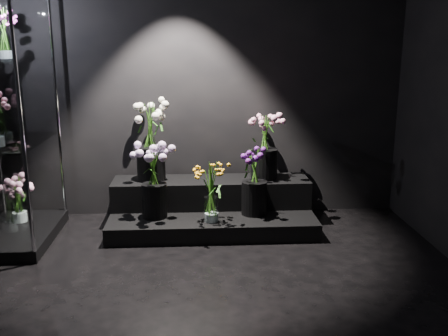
{
  "coord_description": "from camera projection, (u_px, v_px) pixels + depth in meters",
  "views": [
    {
      "loc": [
        -0.07,
        -2.97,
        1.72
      ],
      "look_at": [
        0.18,
        1.2,
        0.67
      ],
      "focal_mm": 40.0,
      "sensor_mm": 36.0,
      "label": 1
    }
  ],
  "objects": [
    {
      "name": "bouquet_cream_roses",
      "position": [
        150.0,
        136.0,
        4.75
      ],
      "size": [
        0.5,
        0.5,
        0.75
      ],
      "rotation": [
        0.0,
        0.0,
        0.23
      ],
      "color": "black",
      "rests_on": "display_riser"
    },
    {
      "name": "bouquet_case_base_pink",
      "position": [
        18.0,
        197.0,
        4.58
      ],
      "size": [
        0.38,
        0.38,
        0.43
      ],
      "rotation": [
        0.0,
        0.0,
        -0.14
      ],
      "color": "white",
      "rests_on": "display_case"
    },
    {
      "name": "floor",
      "position": [
        208.0,
        311.0,
        3.3
      ],
      "size": [
        4.0,
        4.0,
        0.0
      ],
      "primitive_type": "plane",
      "color": "black",
      "rests_on": "ground"
    },
    {
      "name": "wall_front",
      "position": [
        228.0,
        205.0,
        1.02
      ],
      "size": [
        4.0,
        0.0,
        4.0
      ],
      "primitive_type": "plane",
      "rotation": [
        -1.57,
        0.0,
        0.0
      ],
      "color": "black",
      "rests_on": "floor"
    },
    {
      "name": "bouquet_purple",
      "position": [
        254.0,
        178.0,
        4.6
      ],
      "size": [
        0.38,
        0.38,
        0.62
      ],
      "rotation": [
        0.0,
        0.0,
        -0.26
      ],
      "color": "black",
      "rests_on": "display_riser"
    },
    {
      "name": "bouquet_orange_bells",
      "position": [
        211.0,
        192.0,
        4.42
      ],
      "size": [
        0.29,
        0.29,
        0.55
      ],
      "rotation": [
        0.0,
        0.0,
        0.18
      ],
      "color": "white",
      "rests_on": "display_riser"
    },
    {
      "name": "bouquet_case_magenta",
      "position": [
        4.0,
        34.0,
        4.22
      ],
      "size": [
        0.25,
        0.25,
        0.41
      ],
      "rotation": [
        0.0,
        0.0,
        0.24
      ],
      "color": "white",
      "rests_on": "display_case"
    },
    {
      "name": "bouquet_pink_roses",
      "position": [
        265.0,
        142.0,
        4.82
      ],
      "size": [
        0.5,
        0.5,
        0.64
      ],
      "rotation": [
        0.0,
        0.0,
        -0.41
      ],
      "color": "black",
      "rests_on": "display_riser"
    },
    {
      "name": "bouquet_lilac",
      "position": [
        154.0,
        175.0,
        4.51
      ],
      "size": [
        0.47,
        0.47,
        0.68
      ],
      "rotation": [
        0.0,
        0.0,
        -0.36
      ],
      "color": "black",
      "rests_on": "display_riser"
    },
    {
      "name": "wall_back",
      "position": [
        201.0,
        77.0,
        4.89
      ],
      "size": [
        4.0,
        0.0,
        4.0
      ],
      "primitive_type": "plane",
      "rotation": [
        1.57,
        0.0,
        0.0
      ],
      "color": "black",
      "rests_on": "floor"
    },
    {
      "name": "display_case",
      "position": [
        5.0,
        111.0,
        4.2
      ],
      "size": [
        0.63,
        1.05,
        2.32
      ],
      "color": "black",
      "rests_on": "floor"
    },
    {
      "name": "display_riser",
      "position": [
        212.0,
        207.0,
        4.83
      ],
      "size": [
        1.91,
        0.85,
        0.43
      ],
      "color": "black",
      "rests_on": "floor"
    }
  ]
}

